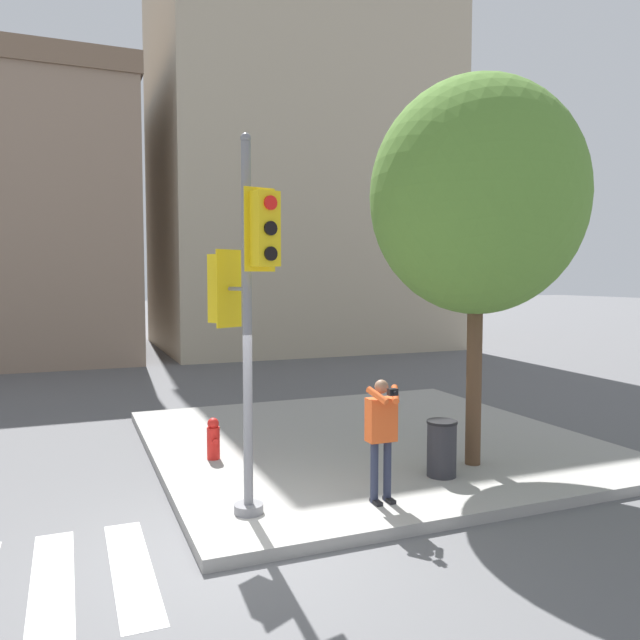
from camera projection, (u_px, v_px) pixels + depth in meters
name	position (u px, v px, depth m)	size (l,w,h in m)	color
ground_plane	(236.00, 549.00, 7.43)	(160.00, 160.00, 0.00)	#5B5B5E
sidewalk_corner	(368.00, 441.00, 11.97)	(8.00, 8.00, 0.16)	#9E9B96
traffic_signal_pole	(244.00, 296.00, 7.91)	(0.69, 1.22, 4.88)	slate
person_photographer	(382.00, 429.00, 8.47)	(0.50, 0.53, 1.69)	black
street_tree	(477.00, 197.00, 9.96)	(3.43, 3.43, 6.25)	brown
fire_hydrant	(213.00, 439.00, 10.52)	(0.22, 0.28, 0.70)	red
trash_bin	(442.00, 448.00, 9.61)	(0.47, 0.47, 0.87)	#2D2D33
building_right	(295.00, 123.00, 29.05)	(12.72, 10.07, 20.79)	tan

